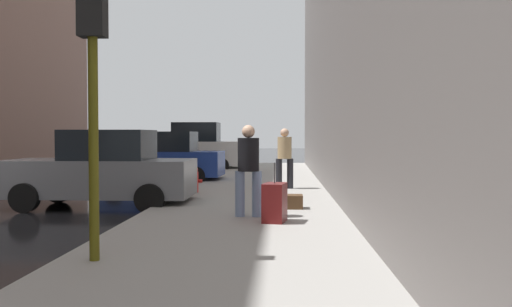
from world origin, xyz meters
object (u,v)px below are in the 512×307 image
(pedestrian_in_tan_coat, at_px, (285,155))
(rolling_suitcase, at_px, (275,203))
(parked_gray_coupe, at_px, (102,171))
(fire_hydrant, at_px, (194,179))
(duffel_bag, at_px, (295,202))
(traffic_light, at_px, (93,45))
(parked_blue_sedan, at_px, (163,159))
(pedestrian_in_jeans, at_px, (248,166))
(parked_white_van, at_px, (193,149))

(pedestrian_in_tan_coat, relative_size, rolling_suitcase, 1.64)
(parked_gray_coupe, distance_m, rolling_suitcase, 4.98)
(parked_gray_coupe, distance_m, fire_hydrant, 2.77)
(duffel_bag, bearing_deg, traffic_light, -116.86)
(traffic_light, bearing_deg, duffel_bag, 63.14)
(traffic_light, bearing_deg, parked_gray_coupe, 106.88)
(parked_blue_sedan, bearing_deg, pedestrian_in_tan_coat, -38.43)
(pedestrian_in_jeans, distance_m, pedestrian_in_tan_coat, 5.66)
(parked_white_van, height_order, duffel_bag, parked_white_van)
(pedestrian_in_jeans, bearing_deg, rolling_suitcase, -51.84)
(traffic_light, relative_size, duffel_bag, 8.18)
(traffic_light, xyz_separation_m, pedestrian_in_jeans, (1.65, 3.79, -1.65))
(parked_gray_coupe, relative_size, pedestrian_in_jeans, 2.46)
(pedestrian_in_tan_coat, bearing_deg, traffic_light, -104.01)
(parked_blue_sedan, relative_size, parked_white_van, 0.92)
(pedestrian_in_jeans, height_order, rolling_suitcase, pedestrian_in_jeans)
(pedestrian_in_jeans, bearing_deg, parked_blue_sedan, 111.39)
(fire_hydrant, distance_m, traffic_light, 8.49)
(fire_hydrant, xyz_separation_m, pedestrian_in_tan_coat, (2.40, 1.22, 0.61))
(parked_blue_sedan, xyz_separation_m, parked_white_van, (-0.00, 6.75, 0.18))
(pedestrian_in_jeans, distance_m, duffel_bag, 1.73)
(fire_hydrant, bearing_deg, rolling_suitcase, -66.38)
(duffel_bag, bearing_deg, rolling_suitcase, -101.99)
(parked_white_van, xyz_separation_m, pedestrian_in_jeans, (3.50, -15.69, 0.07))
(rolling_suitcase, bearing_deg, parked_gray_coupe, 143.60)
(parked_gray_coupe, distance_m, parked_white_van, 13.38)
(parked_gray_coupe, height_order, rolling_suitcase, parked_gray_coupe)
(fire_hydrant, xyz_separation_m, traffic_light, (0.05, -8.18, 2.26))
(pedestrian_in_jeans, xyz_separation_m, rolling_suitcase, (0.50, -0.63, -0.61))
(traffic_light, xyz_separation_m, rolling_suitcase, (2.15, 3.16, -2.27))
(fire_hydrant, distance_m, pedestrian_in_tan_coat, 2.76)
(rolling_suitcase, distance_m, duffel_bag, 1.92)
(pedestrian_in_tan_coat, distance_m, rolling_suitcase, 6.28)
(fire_hydrant, bearing_deg, pedestrian_in_jeans, -68.84)
(parked_white_van, distance_m, fire_hydrant, 11.46)
(parked_blue_sedan, height_order, rolling_suitcase, parked_blue_sedan)
(parked_white_van, relative_size, pedestrian_in_jeans, 2.70)
(pedestrian_in_jeans, bearing_deg, pedestrian_in_tan_coat, 82.92)
(rolling_suitcase, relative_size, duffel_bag, 2.36)
(parked_blue_sedan, distance_m, pedestrian_in_tan_coat, 5.37)
(parked_blue_sedan, distance_m, parked_white_van, 6.75)
(parked_white_van, distance_m, traffic_light, 19.65)
(parked_blue_sedan, bearing_deg, pedestrian_in_jeans, -68.61)
(fire_hydrant, height_order, duffel_bag, fire_hydrant)
(pedestrian_in_tan_coat, bearing_deg, pedestrian_in_jeans, -97.08)
(pedestrian_in_tan_coat, bearing_deg, fire_hydrant, -152.97)
(traffic_light, distance_m, rolling_suitcase, 4.44)
(rolling_suitcase, bearing_deg, pedestrian_in_jeans, 128.16)
(parked_blue_sedan, height_order, pedestrian_in_jeans, pedestrian_in_jeans)
(parked_gray_coupe, height_order, traffic_light, traffic_light)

